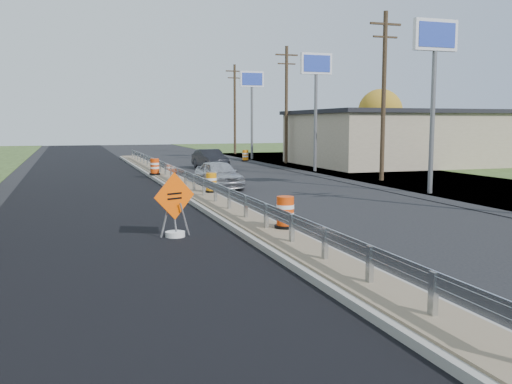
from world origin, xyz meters
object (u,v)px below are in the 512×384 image
object	(u,v)px
barrel_shoulder_far	(245,156)
car_dark_mid	(210,159)
barrel_median_far	(155,167)
barrel_median_mid	(211,183)
barrel_median_near	(285,213)
caution_sign	(175,221)
car_silver	(219,174)

from	to	relation	value
barrel_shoulder_far	car_dark_mid	distance (m)	8.94
barrel_median_far	barrel_shoulder_far	xyz separation A→B (m)	(9.75, 13.30, -0.22)
barrel_median_mid	barrel_median_near	bearing A→B (deg)	-90.20
caution_sign	barrel_median_mid	bearing A→B (deg)	45.43
car_silver	barrel_median_far	bearing A→B (deg)	106.71
barrel_median_mid	barrel_shoulder_far	size ratio (longest dim) A/B	0.89
barrel_median_near	car_silver	world-z (taller)	car_silver
barrel_median_near	barrel_shoulder_far	xyz separation A→B (m)	(8.68, 31.99, -0.21)
barrel_median_mid	barrel_median_far	size ratio (longest dim) A/B	0.90
barrel_median_near	barrel_median_mid	size ratio (longest dim) A/B	1.08
car_dark_mid	barrel_median_far	bearing A→B (deg)	-135.08
barrel_median_mid	car_silver	distance (m)	3.70
caution_sign	car_dark_mid	xyz separation A→B (m)	(6.81, 23.77, 0.23)
barrel_median_near	car_dark_mid	size ratio (longest dim) A/B	0.22
caution_sign	barrel_median_mid	world-z (taller)	caution_sign
caution_sign	barrel_median_far	world-z (taller)	caution_sign
barrel_median_far	barrel_shoulder_far	distance (m)	16.49
barrel_median_far	car_dark_mid	size ratio (longest dim) A/B	0.22
barrel_shoulder_far	barrel_median_far	bearing A→B (deg)	-126.25
caution_sign	barrel_median_near	xyz separation A→B (m)	(3.08, -0.78, 0.20)
barrel_median_mid	barrel_shoulder_far	bearing A→B (deg)	69.29
caution_sign	barrel_shoulder_far	xyz separation A→B (m)	(11.76, 31.21, -0.02)
barrel_median_far	car_dark_mid	distance (m)	7.57
barrel_median_near	car_dark_mid	distance (m)	24.83
barrel_median_mid	car_silver	world-z (taller)	car_silver
barrel_median_mid	car_silver	bearing A→B (deg)	70.27
barrel_shoulder_far	car_dark_mid	xyz separation A→B (m)	(-4.95, -7.44, 0.24)
barrel_shoulder_far	car_dark_mid	size ratio (longest dim) A/B	0.22
car_dark_mid	barrel_shoulder_far	bearing A→B (deg)	50.60
barrel_median_far	car_dark_mid	xyz separation A→B (m)	(4.80, 5.86, 0.02)
barrel_median_mid	car_dark_mid	xyz separation A→B (m)	(3.70, 15.43, 0.07)
barrel_median_mid	barrel_median_far	bearing A→B (deg)	96.55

